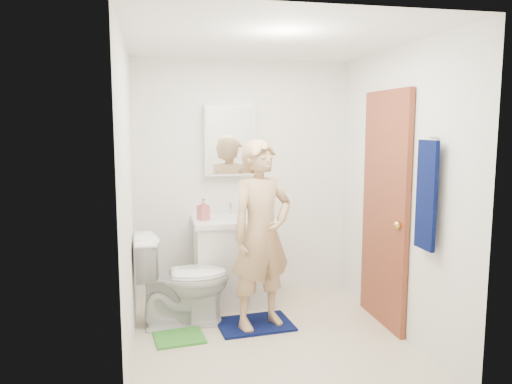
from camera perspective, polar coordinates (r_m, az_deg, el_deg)
The scene contains 22 objects.
floor at distance 4.31m, azimuth 1.57°, elevation -16.51°, with size 2.20×2.40×0.02m, color beige.
ceiling at distance 3.98m, azimuth 1.71°, elevation 17.12°, with size 2.20×2.40×0.02m, color white.
wall_back at distance 5.15m, azimuth -1.50°, elevation 1.50°, with size 2.20×0.02×2.40m, color white.
wall_front at distance 2.82m, azimuth 7.38°, elevation -3.80°, with size 2.20×0.02×2.40m, color white.
wall_left at distance 3.87m, azimuth -14.57°, elevation -0.85°, with size 0.02×2.40×2.40m, color white.
wall_right at distance 4.36m, azimuth 15.97°, elevation 0.06°, with size 0.02×2.40×2.40m, color white.
vanity_cabinet at distance 4.99m, azimuth -2.57°, elevation -8.09°, with size 0.75×0.55×0.80m, color white.
countertop at distance 4.89m, azimuth -2.60°, elevation -3.29°, with size 0.79×0.59×0.05m, color white.
sink_basin at distance 4.89m, azimuth -2.60°, elevation -3.12°, with size 0.40×0.40×0.03m, color white.
faucet at distance 5.05m, azimuth -2.93°, elevation -1.96°, with size 0.03×0.03×0.12m, color silver.
medicine_cabinet at distance 5.02m, azimuth -3.07°, elevation 5.91°, with size 0.50×0.12×0.70m, color white.
mirror_panel at distance 4.96m, azimuth -2.96°, elevation 5.89°, with size 0.46×0.01×0.66m, color white.
door at distance 4.50m, azimuth 14.49°, elevation -1.91°, with size 0.05×0.80×2.05m, color brown.
door_knob at distance 4.22m, azimuth 15.89°, elevation -3.65°, with size 0.07×0.07×0.07m, color gold.
towel at distance 3.82m, azimuth 18.90°, elevation -0.36°, with size 0.03×0.24×0.80m, color #060F41.
towel_hook at distance 3.81m, azimuth 19.70°, elevation 5.92°, with size 0.02×0.02×0.06m, color silver.
toilet at distance 4.49m, azimuth -8.37°, elevation -9.84°, with size 0.46×0.81×0.82m, color white.
bath_mat at distance 4.55m, azimuth -0.15°, elevation -14.87°, with size 0.64×0.46×0.02m, color #060F41.
green_rug at distance 4.34m, azimuth -8.75°, elevation -16.12°, with size 0.40×0.34×0.02m, color #3A9130.
soap_dispenser at distance 4.79m, azimuth -6.04°, elevation -1.96°, with size 0.10×0.10×0.21m, color #C35B61.
toothbrush_cup at distance 5.01m, azimuth -0.04°, elevation -2.20°, with size 0.11×0.11×0.09m, color #66469B.
man at distance 4.26m, azimuth 0.62°, elevation -4.90°, with size 0.59×0.39×1.61m, color tan.
Camera 1 is at (-0.92, -3.82, 1.77)m, focal length 35.00 mm.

